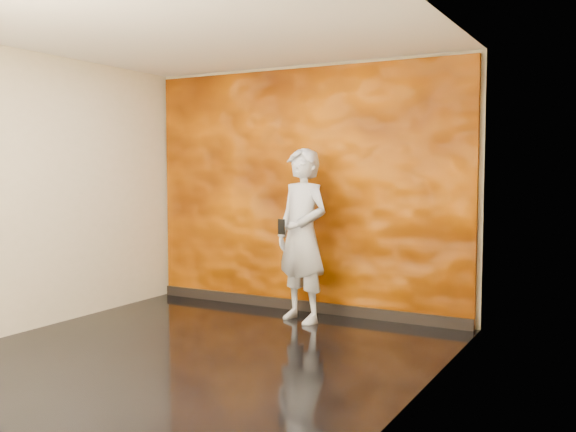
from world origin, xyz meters
name	(u,v)px	position (x,y,z in m)	size (l,w,h in m)	color
room	(200,195)	(0.00, 0.00, 1.40)	(4.02, 4.02, 2.81)	black
feature_wall	(303,191)	(0.00, 1.96, 1.38)	(3.90, 0.06, 2.75)	#DA6700
baseboard	(302,305)	(0.00, 1.92, 0.06)	(3.90, 0.04, 0.12)	black
man	(302,235)	(0.23, 1.48, 0.92)	(0.67, 0.44, 1.84)	#9BA0AB
phone	(281,227)	(0.13, 1.21, 1.03)	(0.09, 0.02, 0.16)	black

